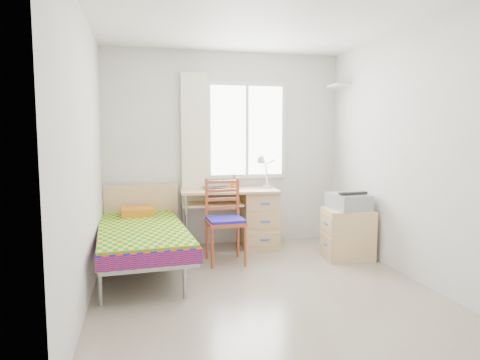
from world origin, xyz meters
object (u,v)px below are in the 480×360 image
at_px(printer, 349,201).
at_px(bed, 142,233).
at_px(chair, 225,215).
at_px(cabinet, 347,233).
at_px(desk, 254,215).

bearing_deg(printer, bed, 173.53).
bearing_deg(bed, chair, 2.33).
xyz_separation_m(bed, cabinet, (2.43, -0.08, -0.11)).
relative_size(desk, printer, 2.65).
xyz_separation_m(desk, printer, (0.98, -0.76, 0.27)).
distance_m(bed, cabinet, 2.43).
height_order(desk, chair, chair).
bearing_deg(bed, desk, 20.84).
relative_size(cabinet, printer, 1.26).
xyz_separation_m(chair, cabinet, (1.47, -0.19, -0.25)).
bearing_deg(chair, cabinet, -9.10).
bearing_deg(chair, desk, 46.64).
xyz_separation_m(bed, printer, (2.44, -0.08, 0.28)).
bearing_deg(cabinet, chair, -179.26).
distance_m(cabinet, printer, 0.40).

